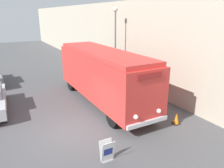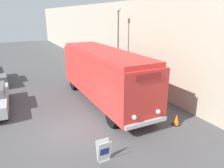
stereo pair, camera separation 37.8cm
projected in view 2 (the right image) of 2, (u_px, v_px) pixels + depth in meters
name	position (u px, v px, depth m)	size (l,w,h in m)	color
ground_plane	(71.00, 132.00, 10.64)	(80.00, 80.00, 0.00)	#4C4C4F
building_wall_right	(109.00, 38.00, 21.14)	(0.30, 60.00, 6.49)	#B2A893
vintage_bus	(104.00, 73.00, 13.75)	(2.43, 9.40, 3.37)	black
sign_board	(104.00, 151.00, 8.43)	(0.54, 0.33, 0.87)	gray
streetlamp	(118.00, 35.00, 16.92)	(0.36, 0.36, 5.99)	#595E60
traffic_cone	(177.00, 120.00, 11.23)	(0.36, 0.36, 0.59)	black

